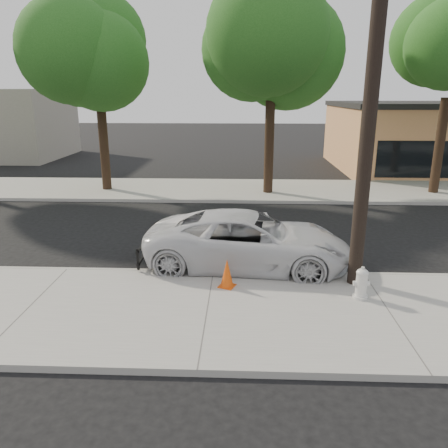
# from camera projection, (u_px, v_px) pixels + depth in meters

# --- Properties ---
(ground) EXTENTS (120.00, 120.00, 0.00)m
(ground) POSITION_uv_depth(u_px,v_px,m) (218.00, 249.00, 13.81)
(ground) COLOR black
(ground) RESTS_ON ground
(near_sidewalk) EXTENTS (90.00, 4.40, 0.15)m
(near_sidewalk) POSITION_uv_depth(u_px,v_px,m) (207.00, 312.00, 9.68)
(near_sidewalk) COLOR gray
(near_sidewalk) RESTS_ON ground
(far_sidewalk) EXTENTS (90.00, 5.00, 0.15)m
(far_sidewalk) POSITION_uv_depth(u_px,v_px,m) (227.00, 190.00, 21.92)
(far_sidewalk) COLOR gray
(far_sidewalk) RESTS_ON ground
(curb_near) EXTENTS (90.00, 0.12, 0.16)m
(curb_near) POSITION_uv_depth(u_px,v_px,m) (214.00, 273.00, 11.78)
(curb_near) COLOR #9E9B93
(curb_near) RESTS_ON ground
(utility_pole) EXTENTS (1.40, 0.34, 9.00)m
(utility_pole) POSITION_uv_depth(u_px,v_px,m) (371.00, 95.00, 9.73)
(utility_pole) COLOR black
(utility_pole) RESTS_ON near_sidewalk
(tree_b) EXTENTS (4.34, 4.20, 8.45)m
(tree_b) POSITION_uv_depth(u_px,v_px,m) (100.00, 61.00, 19.98)
(tree_b) COLOR black
(tree_b) RESTS_ON far_sidewalk
(tree_c) EXTENTS (4.96, 4.80, 9.55)m
(tree_c) POSITION_uv_depth(u_px,v_px,m) (277.00, 41.00, 19.04)
(tree_c) COLOR black
(tree_c) RESTS_ON far_sidewalk
(police_cruiser) EXTENTS (5.86, 3.07, 1.57)m
(police_cruiser) POSITION_uv_depth(u_px,v_px,m) (248.00, 241.00, 12.19)
(police_cruiser) COLOR silver
(police_cruiser) RESTS_ON ground
(fire_hydrant) EXTENTS (0.37, 0.35, 0.72)m
(fire_hydrant) POSITION_uv_depth(u_px,v_px,m) (361.00, 284.00, 10.11)
(fire_hydrant) COLOR silver
(fire_hydrant) RESTS_ON near_sidewalk
(traffic_cone) EXTENTS (0.48, 0.48, 0.72)m
(traffic_cone) POSITION_uv_depth(u_px,v_px,m) (227.00, 273.00, 10.71)
(traffic_cone) COLOR #DD4B0B
(traffic_cone) RESTS_ON near_sidewalk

